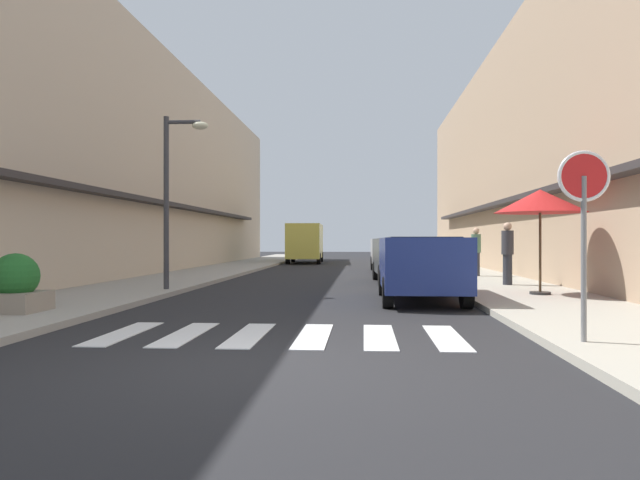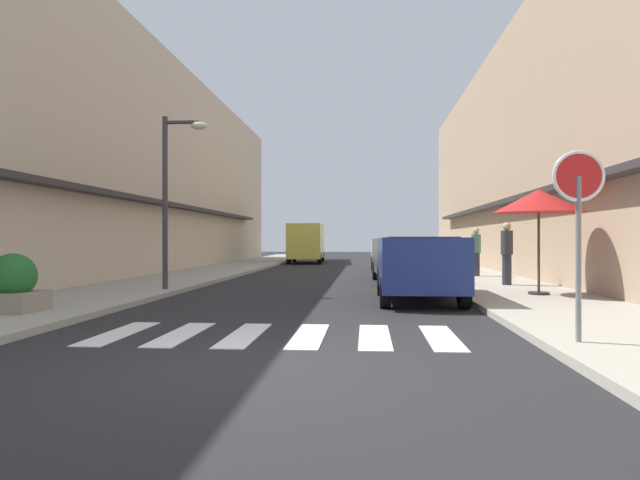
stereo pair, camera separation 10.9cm
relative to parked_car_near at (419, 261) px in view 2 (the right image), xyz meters
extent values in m
plane|color=#232326|center=(-2.49, 9.53, -0.92)|extent=(90.33, 90.33, 0.00)
cube|color=#9E998E|center=(-7.60, 9.53, -0.86)|extent=(3.14, 57.48, 0.12)
cube|color=#ADA899|center=(2.62, 9.53, -0.86)|extent=(3.14, 57.48, 0.12)
cube|color=#C6B299|center=(-11.67, 10.58, 3.62)|extent=(5.00, 38.95, 9.09)
cube|color=#332D2D|center=(-8.92, 10.58, 1.88)|extent=(0.50, 27.27, 0.16)
cube|color=tan|center=(6.69, 10.58, 3.87)|extent=(5.00, 38.95, 9.59)
cube|color=#332D2D|center=(3.94, 10.58, 1.88)|extent=(0.50, 27.27, 0.16)
cube|color=silver|center=(-4.86, -4.86, -0.92)|extent=(0.45, 2.20, 0.01)
cube|color=silver|center=(-3.91, -4.86, -0.92)|extent=(0.45, 2.20, 0.01)
cube|color=silver|center=(-2.96, -4.86, -0.92)|extent=(0.45, 2.20, 0.01)
cube|color=silver|center=(-2.01, -4.86, -0.92)|extent=(0.45, 2.20, 0.01)
cube|color=silver|center=(-1.06, -4.86, -0.92)|extent=(0.45, 2.20, 0.01)
cube|color=silver|center=(-0.11, -4.86, -0.92)|extent=(0.45, 2.20, 0.01)
cube|color=navy|center=(0.00, 0.04, -0.04)|extent=(1.75, 4.15, 1.13)
cube|color=black|center=(0.00, -0.17, 0.27)|extent=(1.47, 2.32, 0.56)
cylinder|color=black|center=(-0.80, 1.41, -0.60)|extent=(0.22, 0.64, 0.64)
cylinder|color=black|center=(0.79, 1.41, -0.60)|extent=(0.22, 0.64, 0.64)
cylinder|color=black|center=(-0.79, -1.33, -0.60)|extent=(0.22, 0.64, 0.64)
cylinder|color=black|center=(0.80, -1.33, -0.60)|extent=(0.22, 0.64, 0.64)
cube|color=#4C5156|center=(0.00, 5.81, -0.04)|extent=(1.94, 4.09, 1.13)
cube|color=black|center=(0.00, 5.60, 0.27)|extent=(1.57, 2.31, 0.56)
cylinder|color=black|center=(-0.86, 7.09, -0.60)|extent=(0.25, 0.65, 0.64)
cylinder|color=black|center=(0.73, 7.16, -0.60)|extent=(0.25, 0.65, 0.64)
cylinder|color=black|center=(-0.73, 4.45, -0.60)|extent=(0.25, 0.65, 0.64)
cylinder|color=black|center=(0.86, 4.52, -0.60)|extent=(0.25, 0.65, 0.64)
cube|color=silver|center=(0.00, 12.26, -0.04)|extent=(1.90, 4.55, 1.13)
cube|color=black|center=(0.00, 12.04, 0.27)|extent=(1.56, 2.57, 0.56)
cylinder|color=black|center=(-0.85, 13.72, -0.60)|extent=(0.24, 0.65, 0.64)
cylinder|color=black|center=(0.74, 13.77, -0.60)|extent=(0.24, 0.65, 0.64)
cylinder|color=black|center=(-0.74, 10.75, -0.60)|extent=(0.24, 0.65, 0.64)
cylinder|color=black|center=(0.85, 10.81, -0.60)|extent=(0.24, 0.65, 0.64)
cube|color=#D8CC4C|center=(-4.83, 21.57, 0.41)|extent=(2.13, 5.46, 2.03)
cube|color=black|center=(-4.83, 21.30, 1.17)|extent=(1.74, 3.08, 0.56)
cylinder|color=black|center=(-5.78, 23.32, -0.60)|extent=(0.24, 0.65, 0.64)
cylinder|color=black|center=(-3.99, 23.38, -0.60)|extent=(0.24, 0.65, 0.64)
cylinder|color=black|center=(-5.66, 19.76, -0.60)|extent=(0.24, 0.65, 0.64)
cylinder|color=black|center=(-3.87, 19.82, -0.60)|extent=(0.24, 0.65, 0.64)
cylinder|color=slate|center=(1.48, -5.72, 0.24)|extent=(0.07, 0.07, 2.08)
cylinder|color=red|center=(1.48, -5.72, 1.28)|extent=(0.64, 0.03, 0.64)
torus|color=white|center=(1.48, -5.72, 1.28)|extent=(0.65, 0.05, 0.65)
cylinder|color=#38383D|center=(-6.43, 1.46, 1.45)|extent=(0.14, 0.14, 4.51)
cylinder|color=#38383D|center=(-5.98, 1.46, 3.56)|extent=(0.90, 0.10, 0.10)
ellipsoid|color=beige|center=(-5.53, 1.46, 3.46)|extent=(0.44, 0.28, 0.20)
cylinder|color=#262626|center=(2.86, 0.70, -0.77)|extent=(0.48, 0.48, 0.06)
cylinder|color=#4C3823|center=(2.86, 0.70, 0.30)|extent=(0.06, 0.06, 2.20)
cone|color=red|center=(2.86, 0.70, 1.40)|extent=(2.12, 2.12, 0.55)
cube|color=gray|center=(-7.50, -3.36, -0.63)|extent=(0.96, 0.96, 0.35)
sphere|color=#236628|center=(-7.50, -3.36, -0.16)|extent=(0.82, 0.82, 0.82)
cylinder|color=#282B33|center=(2.82, 3.59, -0.37)|extent=(0.26, 0.26, 0.87)
cylinder|color=#333338|center=(2.82, 3.59, 0.41)|extent=(0.34, 0.34, 0.69)
sphere|color=tan|center=(2.82, 3.59, 0.87)|extent=(0.23, 0.23, 0.23)
cylinder|color=#282B33|center=(2.72, 7.66, -0.39)|extent=(0.26, 0.26, 0.83)
cylinder|color=#4C7259|center=(2.72, 7.66, 0.36)|extent=(0.34, 0.34, 0.66)
sphere|color=tan|center=(2.72, 7.66, 0.80)|extent=(0.23, 0.23, 0.23)
camera|label=1|loc=(-1.29, -13.17, 0.48)|focal=32.22mm
camera|label=2|loc=(-1.18, -13.16, 0.48)|focal=32.22mm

